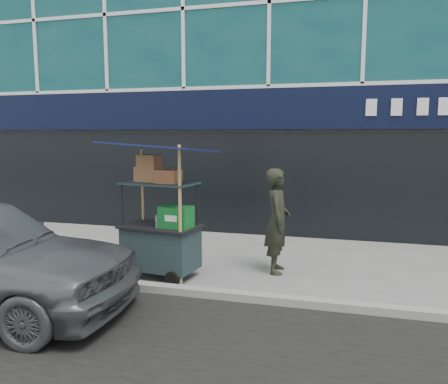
# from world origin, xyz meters

# --- Properties ---
(ground) EXTENTS (80.00, 80.00, 0.00)m
(ground) POSITION_xyz_m (0.00, 0.00, 0.00)
(ground) COLOR slate
(ground) RESTS_ON ground
(curb) EXTENTS (80.00, 0.18, 0.12)m
(curb) POSITION_xyz_m (0.00, -0.20, 0.06)
(curb) COLOR gray
(curb) RESTS_ON ground
(building) EXTENTS (16.00, 6.20, 12.00)m
(building) POSITION_xyz_m (0.00, 6.95, 6.02)
(building) COLOR slate
(building) RESTS_ON ground
(vendor_cart) EXTENTS (1.81, 1.40, 2.23)m
(vendor_cart) POSITION_xyz_m (-1.18, 0.49, 0.78)
(vendor_cart) COLOR black
(vendor_cart) RESTS_ON ground
(vendor_man) EXTENTS (0.48, 0.69, 1.78)m
(vendor_man) POSITION_xyz_m (0.61, 1.24, 0.89)
(vendor_man) COLOR black
(vendor_man) RESTS_ON ground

